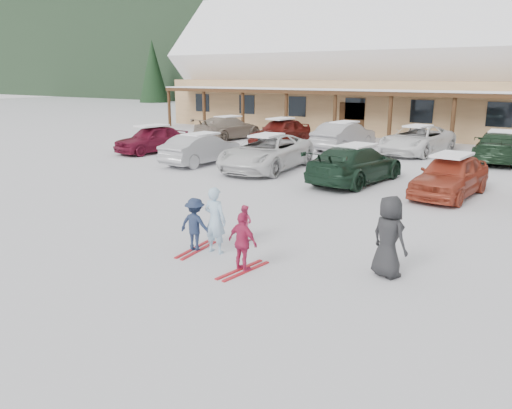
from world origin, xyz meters
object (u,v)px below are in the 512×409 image
Objects in this scene: child_navy at (195,225)px; child_magenta at (243,242)px; toddler_red at (244,222)px; parked_car_11 at (499,147)px; bystander_dark at (389,237)px; parked_car_2 at (266,152)px; parked_car_0 at (152,139)px; parked_car_9 at (344,136)px; parked_car_3 at (356,164)px; parked_car_4 at (450,176)px; parked_car_7 at (228,128)px; parked_car_8 at (280,132)px; day_lodge at (356,75)px; parked_car_1 at (201,149)px; parked_car_10 at (417,140)px; adult_skier at (215,220)px.

child_navy is 1.71m from child_magenta.
toddler_red is 0.18× the size of parked_car_11.
parked_car_11 is (3.66, 17.30, 0.09)m from child_navy.
parked_car_2 is (-8.49, 8.48, -0.09)m from bystander_dark.
parked_car_9 is at bearing 45.71° from parked_car_0.
parked_car_3 is 3.53m from parked_car_4.
parked_car_7 is 4.20m from parked_car_8.
parked_car_2 is (4.11, -18.58, -3.19)m from day_lodge.
parked_car_1 is at bearing -9.46° from parked_car_0.
parked_car_11 reaches higher than child_navy.
child_magenta is 18.16m from parked_car_10.
parked_car_9 reaches higher than parked_car_1.
parked_car_3 is (-0.03, 9.19, 0.08)m from child_navy.
parked_car_3 is (-4.25, 8.17, -0.13)m from bystander_dark.
parked_car_3 is (11.91, -1.07, 0.00)m from parked_car_0.
adult_skier reaches higher than parked_car_11.
parked_car_0 is at bearing 43.57° from parked_car_9.
parked_car_0 is (-3.57, -17.82, -3.24)m from day_lodge.
day_lodge is 29.47m from adult_skier.
parked_car_1 reaches higher than toddler_red.
parked_car_8 reaches higher than parked_car_4.
parked_car_3 is at bearing -96.78° from child_navy.
child_magenta is 0.26× the size of parked_car_3.
adult_skier is 3.85m from bystander_dark.
day_lodge is at bearing -86.72° from parked_car_1.
bystander_dark reaches higher than parked_car_3.
bystander_dark is (2.57, 1.44, 0.20)m from child_magenta.
child_magenta is at bearing -57.54° from parked_car_8.
parked_car_1 is (4.41, -1.23, -0.02)m from parked_car_0.
adult_skier is 17.51m from parked_car_10.
child_magenta is 17.30m from parked_car_0.
parked_car_1 is at bearing 124.90° from parked_car_7.
parked_car_0 is 0.99× the size of parked_car_1.
child_navy is 17.69m from parked_car_11.
parked_car_8 is at bearing -65.52° from adult_skier.
bystander_dark reaches higher than parked_car_7.
parked_car_9 is at bearing -65.62° from child_magenta.
parked_car_11 reaches higher than child_magenta.
parked_car_8 reaches higher than parked_car_2.
parked_car_11 is at bearing -142.79° from parked_car_1.
parked_car_4 is (3.02, 7.64, 0.26)m from toddler_red.
bystander_dark reaches higher than parked_car_9.
parked_car_10 is (8.07, -10.45, -3.22)m from day_lodge.
child_magenta is 22.21m from parked_car_7.
parked_car_8 is (-7.89, 7.37, 0.06)m from parked_car_3.
parked_car_7 is at bearing 157.21° from parked_car_4.
parked_car_7 is (-16.32, 15.99, -0.12)m from bystander_dark.
parked_car_2 reaches higher than parked_car_3.
parked_car_2 reaches higher than parked_car_7.
parked_car_3 reaches higher than parked_car_0.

